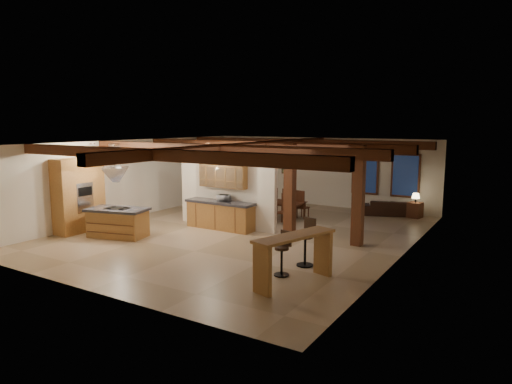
# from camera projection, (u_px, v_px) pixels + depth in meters

# --- Properties ---
(ground) EXTENTS (12.00, 12.00, 0.00)m
(ground) POSITION_uv_depth(u_px,v_px,m) (244.00, 233.00, 14.68)
(ground) COLOR tan
(ground) RESTS_ON ground
(room_walls) EXTENTS (12.00, 12.00, 12.00)m
(room_walls) POSITION_uv_depth(u_px,v_px,m) (243.00, 178.00, 14.42)
(room_walls) COLOR silver
(room_walls) RESTS_ON ground
(ceiling_beams) EXTENTS (10.00, 12.00, 0.28)m
(ceiling_beams) POSITION_uv_depth(u_px,v_px,m) (243.00, 147.00, 14.27)
(ceiling_beams) COLOR #421F10
(ceiling_beams) RESTS_ON room_walls
(timber_posts) EXTENTS (2.50, 0.30, 2.90)m
(timber_posts) POSITION_uv_depth(u_px,v_px,m) (323.00, 182.00, 13.55)
(timber_posts) COLOR #421F10
(timber_posts) RESTS_ON ground
(partition_wall) EXTENTS (3.80, 0.18, 2.20)m
(partition_wall) POSITION_uv_depth(u_px,v_px,m) (227.00, 195.00, 15.46)
(partition_wall) COLOR silver
(partition_wall) RESTS_ON ground
(pantry_cabinet) EXTENTS (0.67, 1.60, 2.40)m
(pantry_cabinet) POSITION_uv_depth(u_px,v_px,m) (79.00, 195.00, 14.73)
(pantry_cabinet) COLOR olive
(pantry_cabinet) RESTS_ON ground
(back_counter) EXTENTS (2.50, 0.66, 0.94)m
(back_counter) POSITION_uv_depth(u_px,v_px,m) (220.00, 215.00, 15.22)
(back_counter) COLOR olive
(back_counter) RESTS_ON ground
(upper_display_cabinet) EXTENTS (1.80, 0.36, 0.95)m
(upper_display_cabinet) POSITION_uv_depth(u_px,v_px,m) (223.00, 173.00, 15.19)
(upper_display_cabinet) COLOR olive
(upper_display_cabinet) RESTS_ON partition_wall
(range_hood) EXTENTS (1.10, 1.10, 1.40)m
(range_hood) POSITION_uv_depth(u_px,v_px,m) (116.00, 180.00, 13.95)
(range_hood) COLOR silver
(range_hood) RESTS_ON room_walls
(back_windows) EXTENTS (2.70, 0.07, 1.70)m
(back_windows) POSITION_uv_depth(u_px,v_px,m) (385.00, 174.00, 18.01)
(back_windows) COLOR #421F10
(back_windows) RESTS_ON room_walls
(framed_art) EXTENTS (0.65, 0.05, 0.85)m
(framed_art) POSITION_uv_depth(u_px,v_px,m) (288.00, 164.00, 20.21)
(framed_art) COLOR #421F10
(framed_art) RESTS_ON room_walls
(recessed_cans) EXTENTS (3.16, 2.46, 0.03)m
(recessed_cans) POSITION_uv_depth(u_px,v_px,m) (139.00, 144.00, 13.94)
(recessed_cans) COLOR silver
(recessed_cans) RESTS_ON room_walls
(kitchen_island) EXTENTS (2.02, 1.40, 0.91)m
(kitchen_island) POSITION_uv_depth(u_px,v_px,m) (118.00, 222.00, 14.15)
(kitchen_island) COLOR olive
(kitchen_island) RESTS_ON ground
(dining_table) EXTENTS (1.84, 1.06, 0.64)m
(dining_table) POSITION_uv_depth(u_px,v_px,m) (279.00, 210.00, 16.88)
(dining_table) COLOR #3D1D0F
(dining_table) RESTS_ON ground
(sofa) EXTENTS (2.08, 1.39, 0.57)m
(sofa) POSITION_uv_depth(u_px,v_px,m) (389.00, 208.00, 17.52)
(sofa) COLOR black
(sofa) RESTS_ON ground
(microwave) EXTENTS (0.45, 0.35, 0.22)m
(microwave) POSITION_uv_depth(u_px,v_px,m) (224.00, 198.00, 15.06)
(microwave) COLOR silver
(microwave) RESTS_ON back_counter
(bar_counter) EXTENTS (1.13, 2.18, 1.11)m
(bar_counter) POSITION_uv_depth(u_px,v_px,m) (295.00, 251.00, 9.94)
(bar_counter) COLOR olive
(bar_counter) RESTS_ON ground
(side_table) EXTENTS (0.55, 0.55, 0.58)m
(side_table) POSITION_uv_depth(u_px,v_px,m) (415.00, 210.00, 17.04)
(side_table) COLOR #421F10
(side_table) RESTS_ON ground
(table_lamp) EXTENTS (0.29, 0.29, 0.35)m
(table_lamp) POSITION_uv_depth(u_px,v_px,m) (416.00, 196.00, 16.96)
(table_lamp) COLOR black
(table_lamp) RESTS_ON side_table
(bar_stool_a) EXTENTS (0.37, 0.38, 1.04)m
(bar_stool_a) POSITION_uv_depth(u_px,v_px,m) (283.00, 253.00, 10.54)
(bar_stool_a) COLOR black
(bar_stool_a) RESTS_ON ground
(bar_stool_b) EXTENTS (0.43, 0.44, 1.19)m
(bar_stool_b) POSITION_uv_depth(u_px,v_px,m) (306.00, 242.00, 11.26)
(bar_stool_b) COLOR black
(bar_stool_b) RESTS_ON ground
(dining_chairs) EXTENTS (1.83, 1.83, 1.06)m
(dining_chairs) POSITION_uv_depth(u_px,v_px,m) (279.00, 204.00, 16.84)
(dining_chairs) COLOR #421F10
(dining_chairs) RESTS_ON ground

